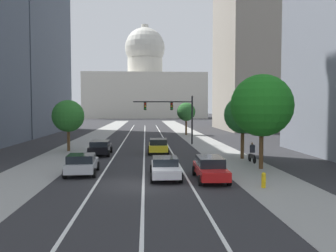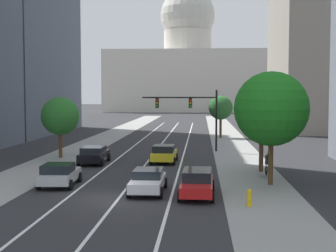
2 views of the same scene
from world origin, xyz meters
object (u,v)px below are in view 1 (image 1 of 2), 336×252
object	(u,v)px
fire_hydrant	(264,180)
street_tree_near_right	(186,112)
car_red	(210,168)
car_black	(100,147)
car_yellow	(158,146)
car_white	(165,167)
capitol_building	(145,87)
cyclist	(252,153)
street_tree_near_left	(68,116)
car_silver	(82,164)
traffic_signal_mast	(173,111)
street_tree_mid_right	(243,115)
street_tree_far_right	(262,106)

from	to	relation	value
fire_hydrant	street_tree_near_right	distance (m)	39.08
car_red	car_black	world-z (taller)	car_red
car_red	street_tree_near_right	xyz separation A→B (m)	(2.73, 36.51, 3.12)
car_yellow	car_white	bearing A→B (deg)	-178.70
capitol_building	car_yellow	distance (m)	121.41
car_yellow	cyclist	world-z (taller)	cyclist
capitol_building	street_tree_near_left	world-z (taller)	capitol_building
car_silver	capitol_building	bearing A→B (deg)	-4.60
car_silver	car_red	bearing A→B (deg)	-108.09
car_white	street_tree_near_right	bearing A→B (deg)	-8.39
traffic_signal_mast	cyclist	xyz separation A→B (m)	(5.48, -14.86, -3.37)
car_silver	street_tree_near_left	bearing A→B (deg)	13.17
car_white	capitol_building	bearing A→B (deg)	1.09
car_white	fire_hydrant	bearing A→B (deg)	-119.64
fire_hydrant	street_tree_near_right	bearing A→B (deg)	89.88
traffic_signal_mast	street_tree_mid_right	bearing A→B (deg)	-67.09
fire_hydrant	capitol_building	bearing A→B (deg)	92.91
car_black	fire_hydrant	xyz separation A→B (m)	(11.18, -14.59, -0.30)
fire_hydrant	street_tree_far_right	size ratio (longest dim) A/B	0.13
street_tree_far_right	street_tree_near_right	distance (m)	32.89
street_tree_near_left	street_tree_mid_right	size ratio (longest dim) A/B	0.96
traffic_signal_mast	capitol_building	bearing A→B (deg)	91.83
car_white	car_black	world-z (taller)	car_black
cyclist	street_tree_mid_right	size ratio (longest dim) A/B	0.30
car_white	fire_hydrant	world-z (taller)	car_white
car_silver	street_tree_near_right	size ratio (longest dim) A/B	0.75
cyclist	street_tree_near_right	world-z (taller)	street_tree_near_right
street_tree_mid_right	street_tree_far_right	world-z (taller)	street_tree_far_right
traffic_signal_mast	street_tree_near_right	size ratio (longest dim) A/B	1.36
car_black	street_tree_near_left	distance (m)	5.94
car_yellow	car_silver	bearing A→B (deg)	153.39
car_silver	street_tree_near_right	world-z (taller)	street_tree_near_right
capitol_building	car_yellow	xyz separation A→B (m)	(1.42, -120.69, -13.16)
street_tree_near_left	street_tree_mid_right	xyz separation A→B (m)	(16.94, -6.72, 0.23)
traffic_signal_mast	fire_hydrant	distance (m)	24.41
street_tree_near_left	street_tree_near_right	xyz separation A→B (m)	(15.05, 20.85, 0.17)
street_tree_near_right	street_tree_near_left	bearing A→B (deg)	-125.83
traffic_signal_mast	car_silver	bearing A→B (deg)	-112.28
car_red	car_white	xyz separation A→B (m)	(-2.84, 0.77, -0.06)
car_white	car_red	bearing A→B (deg)	-104.68
car_black	cyclist	xyz separation A→B (m)	(13.33, -5.57, 0.09)
capitol_building	street_tree_mid_right	xyz separation A→B (m)	(8.88, -124.82, -9.99)
car_red	street_tree_far_right	size ratio (longest dim) A/B	0.67
car_yellow	car_black	distance (m)	5.75
car_silver	car_white	bearing A→B (deg)	-108.18
car_yellow	street_tree_far_right	xyz separation A→B (m)	(7.41, -9.38, 3.99)
car_white	street_tree_near_left	size ratio (longest dim) A/B	0.82
car_red	street_tree_near_left	distance (m)	20.14
fire_hydrant	street_tree_near_right	world-z (taller)	street_tree_near_right
car_red	cyclist	world-z (taller)	cyclist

